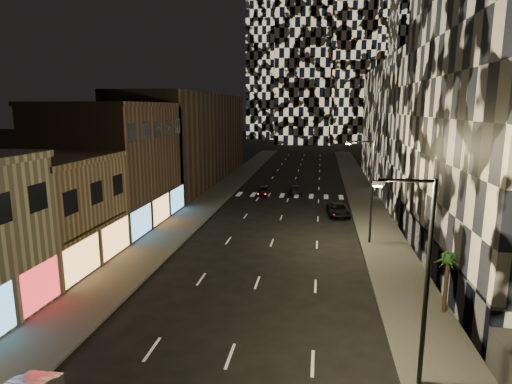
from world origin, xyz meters
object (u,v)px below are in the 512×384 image
(car_dark_rightlane, at_px, (338,210))
(car_dark_oncoming, at_px, (295,189))
(streetlight_near, at_px, (422,270))
(palm_tree, at_px, (448,263))
(car_dark_midlane, at_px, (264,191))
(streetlight_far, at_px, (369,184))

(car_dark_rightlane, bearing_deg, car_dark_oncoming, 109.84)
(streetlight_near, height_order, car_dark_oncoming, streetlight_near)
(streetlight_near, height_order, palm_tree, streetlight_near)
(car_dark_midlane, height_order, palm_tree, palm_tree)
(streetlight_far, xyz_separation_m, car_dark_midlane, (-11.85, 19.59, -4.70))
(car_dark_midlane, height_order, car_dark_oncoming, car_dark_midlane)
(streetlight_near, distance_m, palm_tree, 8.11)
(streetlight_near, height_order, car_dark_rightlane, streetlight_near)
(car_dark_midlane, distance_m, palm_tree, 35.83)
(car_dark_midlane, distance_m, car_dark_rightlane, 13.94)
(streetlight_far, bearing_deg, car_dark_midlane, 121.18)
(streetlight_far, relative_size, car_dark_oncoming, 2.17)
(streetlight_far, xyz_separation_m, car_dark_rightlane, (-2.11, 9.61, -4.67))
(car_dark_midlane, bearing_deg, palm_tree, -66.45)
(streetlight_far, relative_size, car_dark_midlane, 2.34)
(streetlight_far, height_order, car_dark_oncoming, streetlight_far)
(streetlight_far, distance_m, palm_tree, 13.43)
(car_dark_oncoming, distance_m, car_dark_rightlane, 13.26)
(streetlight_far, xyz_separation_m, palm_tree, (3.15, -12.86, -2.23))
(streetlight_far, distance_m, car_dark_midlane, 23.37)
(car_dark_midlane, xyz_separation_m, palm_tree, (15.00, -32.45, 2.46))
(car_dark_midlane, xyz_separation_m, car_dark_rightlane, (9.74, -9.98, 0.03))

